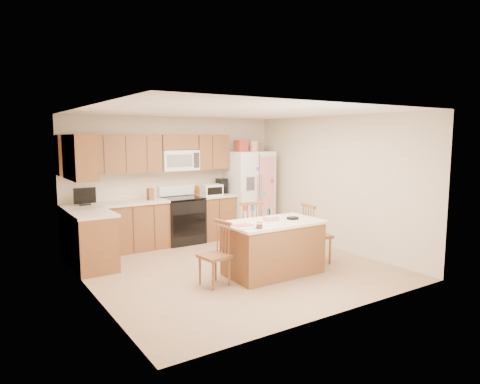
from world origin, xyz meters
TOP-DOWN VIEW (x-y plane):
  - ground at (0.00, 0.00)m, footprint 4.50×4.50m
  - room_shell at (0.00, 0.00)m, footprint 4.60×4.60m
  - cabinetry at (-0.98, 1.79)m, footprint 3.36×1.56m
  - stove at (0.00, 1.94)m, footprint 0.76×0.65m
  - refrigerator at (1.57, 1.87)m, footprint 0.90×0.79m
  - island at (0.32, -0.62)m, footprint 1.56×0.90m
  - windsor_chair_left at (-0.67, -0.57)m, footprint 0.42×0.44m
  - windsor_chair_back at (0.39, 0.15)m, footprint 0.54×0.52m
  - windsor_chair_right at (1.27, -0.54)m, footprint 0.48×0.50m

SIDE VIEW (x-z plane):
  - ground at x=0.00m, z-range 0.00..0.00m
  - island at x=0.32m, z-range -0.04..0.88m
  - windsor_chair_left at x=-0.67m, z-range -0.03..0.89m
  - windsor_chair_right at x=1.27m, z-range -0.03..0.97m
  - stove at x=0.00m, z-range -0.09..1.04m
  - windsor_chair_back at x=0.39m, z-range -0.03..1.02m
  - cabinetry at x=-0.98m, z-range -0.16..1.99m
  - refrigerator at x=1.57m, z-range -0.10..1.94m
  - room_shell at x=0.00m, z-range 0.18..2.70m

